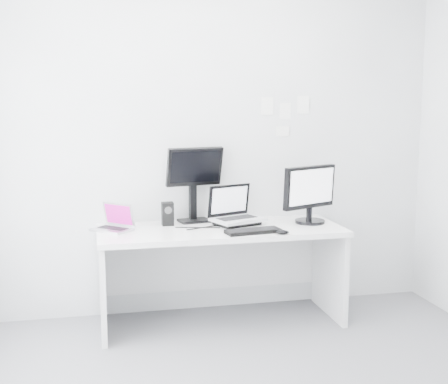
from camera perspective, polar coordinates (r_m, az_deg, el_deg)
The scene contains 13 objects.
back_wall at distance 4.61m, azimuth -1.23°, elevation 4.97°, with size 3.60×3.60×0.00m, color silver.
desk at distance 4.44m, azimuth -0.31°, elevation -8.10°, with size 1.80×0.70×0.73m, color white.
macbook at distance 4.31m, azimuth -10.87°, elevation -2.38°, with size 0.27×0.21×0.21m, color #AFAFB4.
speaker at distance 4.44m, azimuth -5.50°, elevation -2.12°, with size 0.09×0.09×0.18m, color black.
dell_laptop at distance 4.42m, azimuth 1.37°, elevation -1.27°, with size 0.37×0.29×0.31m, color silver.
rear_monitor at distance 4.52m, azimuth -2.94°, elevation 0.81°, with size 0.44×0.16×0.60m, color black.
samsung_monitor at distance 4.53m, azimuth 8.40°, elevation -0.15°, with size 0.50×0.23×0.46m, color black.
keyboard at distance 4.18m, azimuth 2.85°, elevation -3.82°, with size 0.39×0.14×0.03m, color black.
mouse at distance 4.15m, azimuth 5.70°, elevation -3.91°, with size 0.09×0.06×0.03m, color black.
wall_note_0 at distance 4.70m, azimuth 4.22°, elevation 8.32°, with size 0.10×0.00×0.14m, color white.
wall_note_1 at distance 4.74m, azimuth 5.97°, elevation 7.82°, with size 0.09×0.00×0.13m, color white.
wall_note_2 at distance 4.79m, azimuth 7.70°, elevation 8.39°, with size 0.10×0.00×0.14m, color white.
wall_note_3 at distance 4.74m, azimuth 5.71°, elevation 5.89°, with size 0.11×0.00×0.08m, color white.
Camera 1 is at (-0.89, -2.91, 1.64)m, focal length 47.08 mm.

